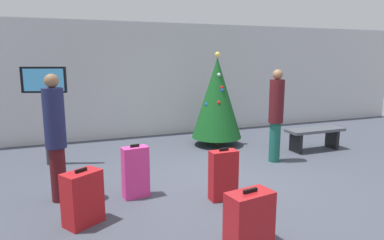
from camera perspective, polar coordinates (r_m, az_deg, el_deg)
The scene contains 11 objects.
ground_plane at distance 5.76m, azimuth 4.85°, elevation -10.21°, with size 16.00×16.00×0.00m, color #424754.
back_wall at distance 8.99m, azimuth -5.76°, elevation 6.67°, with size 16.00×0.20×2.88m, color silver.
holiday_tree at distance 7.86m, azimuth 4.18°, elevation 3.69°, with size 1.15×1.15×2.14m.
flight_info_kiosk at distance 6.91m, azimuth -23.26°, elevation 3.37°, with size 0.79×0.35×1.85m.
waiting_bench at distance 7.99m, azimuth 19.77°, elevation -2.26°, with size 1.32×0.44×0.48m.
traveller_0 at distance 5.11m, azimuth -21.79°, elevation -2.26°, with size 0.37×0.37×1.81m.
traveller_1 at distance 6.78m, azimuth 13.81°, elevation 1.14°, with size 0.33×0.33×1.80m.
suitcase_0 at distance 4.98m, azimuth 5.24°, elevation -9.13°, with size 0.40×0.19×0.76m.
suitcase_1 at distance 4.48m, azimuth -17.74°, elevation -12.29°, with size 0.52×0.47×0.71m.
suitcase_2 at distance 3.86m, azimuth 9.51°, elevation -16.10°, with size 0.54×0.35×0.67m.
suitcase_3 at distance 5.10m, azimuth -9.38°, elevation -8.56°, with size 0.39×0.23×0.80m.
Camera 1 is at (-2.38, -4.83, 2.03)m, focal length 32.03 mm.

